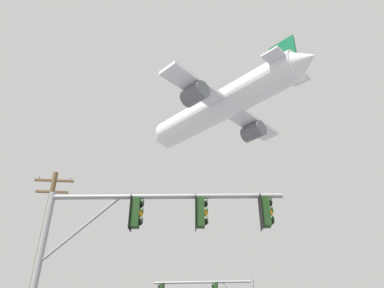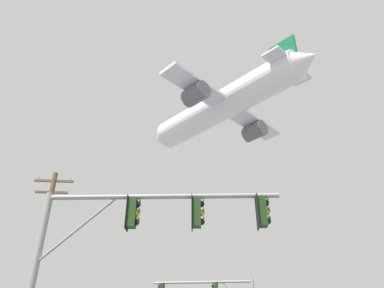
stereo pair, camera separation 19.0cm
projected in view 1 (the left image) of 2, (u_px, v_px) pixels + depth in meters
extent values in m
cylinder|color=gray|center=(167.00, 197.00, 11.27)|extent=(7.14, 0.91, 0.15)
cylinder|color=gray|center=(82.00, 228.00, 10.81)|extent=(2.20, 0.31, 2.05)
cube|color=#193814|center=(265.00, 212.00, 10.96)|extent=(0.29, 0.35, 0.90)
cylinder|color=#193814|center=(264.00, 196.00, 11.21)|extent=(0.05, 0.05, 0.12)
cube|color=black|center=(261.00, 212.00, 10.96)|extent=(0.07, 0.46, 1.04)
sphere|color=black|center=(269.00, 204.00, 11.09)|extent=(0.20, 0.20, 0.20)
cylinder|color=#193814|center=(271.00, 202.00, 11.12)|extent=(0.06, 0.21, 0.21)
sphere|color=orange|center=(270.00, 212.00, 10.95)|extent=(0.20, 0.20, 0.20)
cylinder|color=#193814|center=(272.00, 211.00, 10.98)|extent=(0.06, 0.21, 0.21)
sphere|color=black|center=(271.00, 221.00, 10.81)|extent=(0.20, 0.20, 0.20)
cylinder|color=#193814|center=(273.00, 219.00, 10.84)|extent=(0.06, 0.21, 0.21)
cube|color=#193814|center=(200.00, 213.00, 10.99)|extent=(0.29, 0.35, 0.90)
cylinder|color=#193814|center=(200.00, 197.00, 11.24)|extent=(0.05, 0.05, 0.12)
cube|color=black|center=(196.00, 213.00, 10.99)|extent=(0.07, 0.46, 1.04)
sphere|color=black|center=(205.00, 204.00, 11.12)|extent=(0.20, 0.20, 0.20)
cylinder|color=#193814|center=(207.00, 202.00, 11.15)|extent=(0.06, 0.21, 0.21)
sphere|color=orange|center=(205.00, 213.00, 10.98)|extent=(0.20, 0.20, 0.20)
cylinder|color=#193814|center=(207.00, 211.00, 11.01)|extent=(0.06, 0.21, 0.21)
sphere|color=black|center=(205.00, 222.00, 10.84)|extent=(0.20, 0.20, 0.20)
cylinder|color=#193814|center=(207.00, 220.00, 10.87)|extent=(0.06, 0.21, 0.21)
cube|color=#193814|center=(135.00, 213.00, 11.02)|extent=(0.29, 0.35, 0.90)
cylinder|color=#193814|center=(137.00, 197.00, 11.28)|extent=(0.05, 0.05, 0.12)
cube|color=black|center=(131.00, 213.00, 11.02)|extent=(0.07, 0.46, 1.04)
sphere|color=black|center=(141.00, 204.00, 11.15)|extent=(0.20, 0.20, 0.20)
cylinder|color=#193814|center=(143.00, 203.00, 11.18)|extent=(0.06, 0.21, 0.21)
sphere|color=orange|center=(140.00, 213.00, 11.01)|extent=(0.20, 0.20, 0.20)
cylinder|color=#193814|center=(142.00, 211.00, 11.04)|extent=(0.06, 0.21, 0.21)
sphere|color=black|center=(139.00, 222.00, 10.87)|extent=(0.20, 0.20, 0.20)
cylinder|color=#193814|center=(142.00, 220.00, 10.90)|extent=(0.06, 0.21, 0.21)
cylinder|color=gray|center=(203.00, 282.00, 23.12)|extent=(6.18, 1.27, 0.15)
cylinder|color=#193814|center=(162.00, 283.00, 23.32)|extent=(0.05, 0.05, 0.12)
sphere|color=black|center=(159.00, 287.00, 23.21)|extent=(0.20, 0.20, 0.20)
cylinder|color=#193814|center=(159.00, 286.00, 23.25)|extent=(0.08, 0.21, 0.21)
cylinder|color=#193814|center=(215.00, 282.00, 23.05)|extent=(0.05, 0.05, 0.12)
sphere|color=black|center=(213.00, 286.00, 22.94)|extent=(0.20, 0.20, 0.20)
cylinder|color=#193814|center=(212.00, 285.00, 22.97)|extent=(0.08, 0.21, 0.21)
cylinder|color=brown|center=(36.00, 269.00, 18.45)|extent=(0.28, 0.28, 10.88)
cube|color=brown|center=(54.00, 181.00, 20.92)|extent=(2.20, 0.12, 0.12)
cube|color=brown|center=(52.00, 192.00, 20.57)|extent=(1.80, 0.12, 0.12)
cylinder|color=gray|center=(39.00, 178.00, 20.91)|extent=(0.10, 0.10, 0.18)
cylinder|color=gray|center=(71.00, 179.00, 21.05)|extent=(0.10, 0.10, 0.18)
cylinder|color=white|center=(222.00, 105.00, 54.41)|extent=(19.75, 21.94, 4.46)
cone|color=white|center=(161.00, 138.00, 62.84)|extent=(5.22, 5.09, 4.24)
cone|color=white|center=(305.00, 60.00, 46.07)|extent=(4.70, 4.59, 3.79)
cube|color=silver|center=(226.00, 107.00, 53.66)|extent=(19.98, 17.79, 0.50)
cylinder|color=#595B60|center=(195.00, 94.00, 48.87)|extent=(4.09, 4.17, 2.51)
cylinder|color=#595B60|center=(253.00, 132.00, 57.10)|extent=(4.09, 4.17, 2.51)
cube|color=#0C5933|center=(283.00, 57.00, 49.09)|extent=(2.80, 3.18, 5.30)
cube|color=silver|center=(287.00, 68.00, 47.88)|extent=(7.98, 7.36, 0.28)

